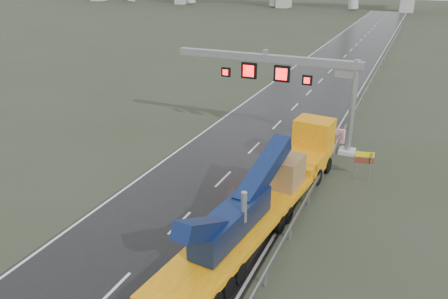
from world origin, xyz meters
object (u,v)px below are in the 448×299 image
at_px(exit_sign_pair, 364,160).
at_px(striped_barrier, 340,136).
at_px(sign_gantry, 291,76).
at_px(heavy_haul_truck, 274,184).

bearing_deg(exit_sign_pair, striped_barrier, 98.61).
bearing_deg(striped_barrier, sign_gantry, -149.59).
xyz_separation_m(sign_gantry, striped_barrier, (3.90, 2.01, -5.05)).
distance_m(heavy_haul_truck, exit_sign_pair, 7.48).
bearing_deg(heavy_haul_truck, striped_barrier, 88.23).
height_order(sign_gantry, heavy_haul_truck, sign_gantry).
bearing_deg(sign_gantry, striped_barrier, 27.27).
relative_size(sign_gantry, striped_barrier, 13.29).
relative_size(heavy_haul_truck, exit_sign_pair, 9.00).
height_order(heavy_haul_truck, exit_sign_pair, heavy_haul_truck).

